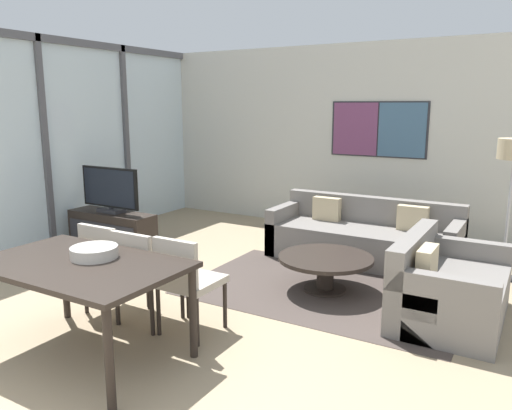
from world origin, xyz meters
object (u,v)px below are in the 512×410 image
object	(u,v)px
television	(110,191)
sofa_side	(443,290)
dining_chair_left	(110,261)
coffee_table	(326,265)
dining_chair_centre	(143,270)
fruit_bowl	(94,251)
dining_table	(80,272)
dining_chair_right	(186,278)
sofa_main	(364,239)
tv_console	(112,230)

from	to	relation	value
television	sofa_side	xyz separation A→B (m)	(4.30, -0.14, -0.52)
sofa_side	dining_chair_left	bearing A→B (deg)	118.22
coffee_table	dining_chair_centre	bearing A→B (deg)	-124.11
dining_chair_left	fruit_bowl	distance (m)	0.79
fruit_bowl	coffee_table	bearing A→B (deg)	63.47
dining_table	dining_chair_right	bearing A→B (deg)	57.55
television	sofa_main	distance (m)	3.39
tv_console	television	xyz separation A→B (m)	(0.00, 0.00, 0.54)
dining_chair_left	fruit_bowl	size ratio (longest dim) A/B	2.41
tv_console	dining_table	bearing A→B (deg)	-47.74
television	dining_table	xyz separation A→B (m)	(2.07, -2.28, -0.10)
dining_chair_centre	sofa_main	bearing A→B (deg)	69.45
tv_console	television	distance (m)	0.54
fruit_bowl	dining_chair_right	bearing A→B (deg)	52.45
dining_chair_left	coffee_table	bearing A→B (deg)	45.44
coffee_table	dining_table	size ratio (longest dim) A/B	0.63
dining_chair_centre	dining_chair_right	distance (m)	0.44
dining_table	dining_chair_right	distance (m)	0.85
tv_console	sofa_main	bearing A→B (deg)	21.10
dining_table	dining_chair_left	distance (m)	0.85
sofa_main	television	bearing A→B (deg)	-158.91
television	dining_chair_right	world-z (taller)	television
tv_console	dining_table	xyz separation A→B (m)	(2.07, -2.28, 0.44)
sofa_main	dining_table	bearing A→B (deg)	-106.86
dining_chair_centre	dining_chair_right	bearing A→B (deg)	3.91
tv_console	coffee_table	bearing A→B (deg)	-0.94
dining_chair_right	coffee_table	bearing A→B (deg)	68.19
tv_console	sofa_side	xyz separation A→B (m)	(4.30, -0.14, 0.02)
coffee_table	dining_chair_centre	world-z (taller)	dining_chair_centre
tv_console	fruit_bowl	xyz separation A→B (m)	(2.08, -2.14, 0.57)
sofa_main	dining_chair_centre	world-z (taller)	dining_chair_centre
coffee_table	dining_chair_left	distance (m)	2.15
television	coffee_table	world-z (taller)	television
sofa_main	fruit_bowl	xyz separation A→B (m)	(-1.04, -3.35, 0.55)
tv_console	dining_chair_right	distance (m)	2.98
dining_table	dining_chair_centre	bearing A→B (deg)	90.00
television	sofa_main	bearing A→B (deg)	21.09
sofa_main	dining_table	size ratio (longest dim) A/B	1.46
television	sofa_main	size ratio (longest dim) A/B	0.42
dining_table	dining_chair_left	bearing A→B (deg)	122.25
dining_table	dining_chair_centre	xyz separation A→B (m)	(0.00, 0.67, -0.18)
coffee_table	dining_chair_centre	distance (m)	1.89
sofa_main	dining_chair_left	xyz separation A→B (m)	(-1.50, -2.78, 0.24)
television	dining_table	distance (m)	3.08
dining_chair_right	dining_chair_centre	bearing A→B (deg)	-176.09
tv_console	sofa_side	distance (m)	4.30
dining_chair_centre	dining_table	bearing A→B (deg)	-90.00
tv_console	television	world-z (taller)	television
coffee_table	dining_table	distance (m)	2.50
dining_table	sofa_side	bearing A→B (deg)	43.79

